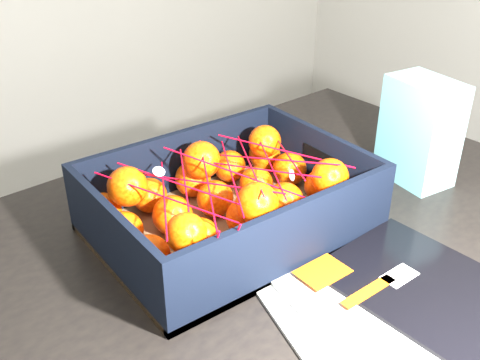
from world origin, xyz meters
TOP-DOWN VIEW (x-y plane):
  - table at (0.15, 0.20)m, footprint 1.25×0.87m
  - magazine_stack at (0.16, -0.07)m, footprint 0.37×0.32m
  - produce_crate at (0.10, 0.24)m, footprint 0.43×0.32m
  - clementine_heap at (0.10, 0.23)m, footprint 0.41×0.30m
  - mesh_net at (0.09, 0.23)m, footprint 0.36×0.28m
  - retail_carton at (0.49, 0.17)m, footprint 0.10×0.14m

SIDE VIEW (x-z plane):
  - table at x=0.15m, z-range 0.28..1.03m
  - magazine_stack at x=0.16m, z-range 0.75..0.77m
  - produce_crate at x=0.10m, z-range 0.73..0.85m
  - clementine_heap at x=0.10m, z-range 0.75..0.86m
  - retail_carton at x=0.49m, z-range 0.75..0.95m
  - mesh_net at x=0.09m, z-range 0.82..0.90m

